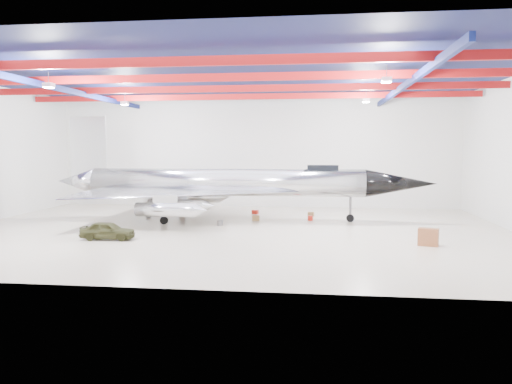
# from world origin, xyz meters

# --- Properties ---
(floor) EXTENTS (40.00, 40.00, 0.00)m
(floor) POSITION_xyz_m (0.00, 0.00, 0.00)
(floor) COLOR beige
(floor) RESTS_ON ground
(wall_back) EXTENTS (40.00, 0.00, 40.00)m
(wall_back) POSITION_xyz_m (0.00, 15.00, 5.50)
(wall_back) COLOR silver
(wall_back) RESTS_ON floor
(ceiling) EXTENTS (40.00, 40.00, 0.00)m
(ceiling) POSITION_xyz_m (0.00, 0.00, 11.00)
(ceiling) COLOR #0A0F38
(ceiling) RESTS_ON wall_back
(ceiling_structure) EXTENTS (39.50, 29.50, 1.08)m
(ceiling_structure) POSITION_xyz_m (0.00, 0.00, 10.32)
(ceiling_structure) COLOR maroon
(ceiling_structure) RESTS_ON ceiling
(jet_aircraft) EXTENTS (31.19, 18.06, 8.51)m
(jet_aircraft) POSITION_xyz_m (-1.20, 5.14, 2.79)
(jet_aircraft) COLOR silver
(jet_aircraft) RESTS_ON floor
(jeep) EXTENTS (3.53, 1.59, 1.18)m
(jeep) POSITION_xyz_m (-7.18, -4.47, 0.59)
(jeep) COLOR #34361B
(jeep) RESTS_ON floor
(desk) EXTENTS (1.29, 0.94, 1.07)m
(desk) POSITION_xyz_m (12.92, -4.10, 0.53)
(desk) COLOR brown
(desk) RESTS_ON floor
(toolbox_red) EXTENTS (0.62, 0.55, 0.36)m
(toolbox_red) POSITION_xyz_m (0.71, 9.20, 0.18)
(toolbox_red) COLOR #AA1C11
(toolbox_red) RESTS_ON floor
(engine_drum) EXTENTS (0.58, 0.58, 0.41)m
(engine_drum) POSITION_xyz_m (-1.11, 2.19, 0.20)
(engine_drum) COLOR #59595B
(engine_drum) RESTS_ON floor
(parts_bin) EXTENTS (0.57, 0.49, 0.36)m
(parts_bin) POSITION_xyz_m (5.70, 8.37, 0.18)
(parts_bin) COLOR olive
(parts_bin) RESTS_ON floor
(crate_small) EXTENTS (0.41, 0.36, 0.25)m
(crate_small) POSITION_xyz_m (-7.91, 5.47, 0.13)
(crate_small) COLOR #59595B
(crate_small) RESTS_ON floor
(tool_chest) EXTENTS (0.46, 0.46, 0.39)m
(tool_chest) POSITION_xyz_m (5.69, 5.74, 0.19)
(tool_chest) COLOR #AA1C11
(tool_chest) RESTS_ON floor
(oil_barrel) EXTENTS (0.61, 0.50, 0.41)m
(oil_barrel) POSITION_xyz_m (1.28, 5.15, 0.20)
(oil_barrel) COLOR olive
(oil_barrel) RESTS_ON floor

